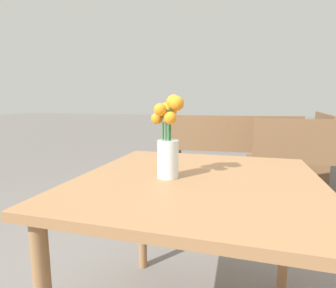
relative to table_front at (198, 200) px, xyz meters
The scene contains 5 objects.
table_front is the anchor object (origin of this frame).
flower_vase 0.26m from the table_front, 165.72° to the right, with size 0.13×0.13×0.32m.
bench_near 3.37m from the table_front, 70.45° to the left, with size 0.59×1.88×0.85m.
bench_middle 2.22m from the table_front, 89.21° to the left, with size 1.52×0.49×0.85m.
bench_far 2.02m from the table_front, 62.34° to the left, with size 1.47×0.54×0.85m.
Camera 1 is at (0.17, -0.97, 1.00)m, focal length 28.00 mm.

